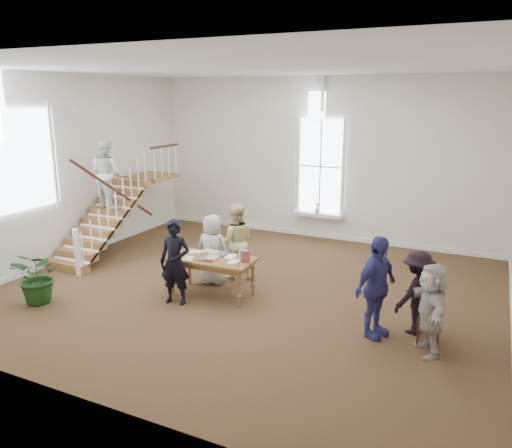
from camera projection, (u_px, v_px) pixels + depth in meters
The scene contains 12 objects.
ground at pixel (250, 289), 10.53m from camera, with size 10.00×10.00×0.00m, color #452D1B.
room_shell at pixel (318, 224), 14.26m from camera, with size 10.49×10.00×10.00m.
staircase at pixel (109, 191), 12.61m from camera, with size 1.10×4.10×2.92m.
library_table at pixel (212, 262), 10.06m from camera, with size 1.73×0.92×0.86m.
police_officer at pixel (175, 262), 9.64m from camera, with size 0.61×0.40×1.68m, color black.
elderly_woman at pixel (212, 249), 10.71m from camera, with size 0.75×0.49×1.53m, color #BCB9AE.
person_yellow at pixel (236, 241), 11.00m from camera, with size 0.82×0.64×1.70m, color beige.
woman_cluster_a at pixel (376, 287), 8.28m from camera, with size 1.03×0.43×1.76m, color navy.
woman_cluster_b at pixel (417, 292), 8.45m from camera, with size 0.94×0.54×1.46m, color black.
woman_cluster_c at pixel (431, 309), 7.76m from camera, with size 1.38×0.44×1.49m, color #B9AEA7.
floor_plant at pixel (39, 277), 9.73m from camera, with size 0.97×0.84×1.08m, color #143711.
side_chair at pixel (430, 315), 8.16m from camera, with size 0.40×0.40×0.88m.
Camera 1 is at (4.40, -8.82, 3.96)m, focal length 35.00 mm.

